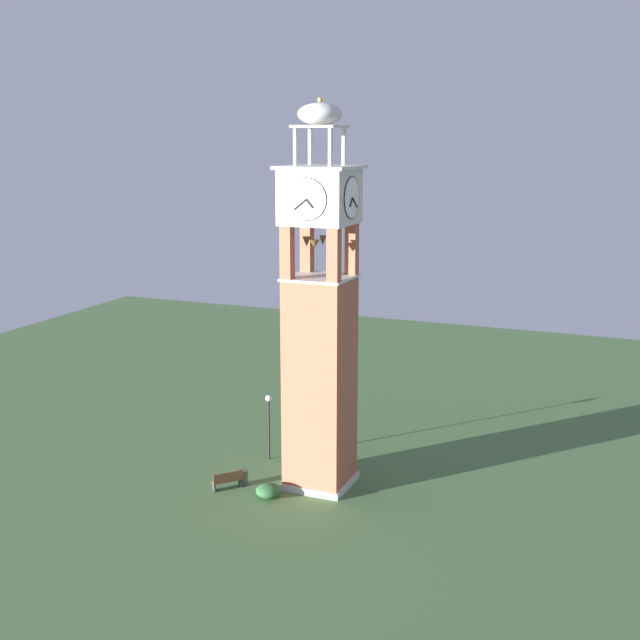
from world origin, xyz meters
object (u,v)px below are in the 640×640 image
object	(u,v)px
lamp_post	(269,415)
trash_bin	(243,477)
park_bench	(228,480)
clock_tower	(320,332)

from	to	relation	value
lamp_post	trash_bin	xyz separation A→B (m)	(3.76, 0.31, -2.20)
park_bench	lamp_post	world-z (taller)	lamp_post
trash_bin	park_bench	bearing A→B (deg)	-30.68
clock_tower	trash_bin	distance (m)	8.74
clock_tower	park_bench	xyz separation A→B (m)	(2.37, -4.16, -7.68)
lamp_post	trash_bin	distance (m)	4.37
clock_tower	park_bench	distance (m)	9.05
clock_tower	lamp_post	bearing A→B (deg)	-118.74
lamp_post	trash_bin	bearing A→B (deg)	4.72
clock_tower	trash_bin	xyz separation A→B (m)	(1.57, -3.68, -7.76)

